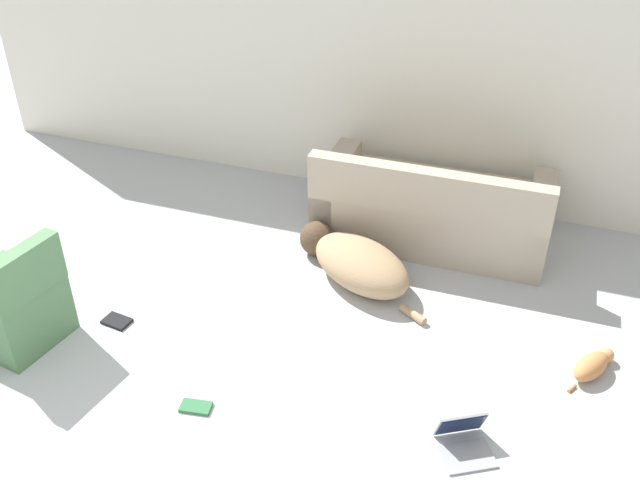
# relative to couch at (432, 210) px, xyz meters

# --- Properties ---
(wall_back) EXTENTS (7.73, 0.06, 2.63)m
(wall_back) POSITION_rel_couch_xyz_m (-0.92, 0.69, 1.04)
(wall_back) COLOR silver
(wall_back) RESTS_ON ground_plane
(couch) EXTENTS (1.95, 0.93, 0.84)m
(couch) POSITION_rel_couch_xyz_m (0.00, 0.00, 0.00)
(couch) COLOR tan
(couch) RESTS_ON ground_plane
(dog) EXTENTS (1.27, 0.93, 0.34)m
(dog) POSITION_rel_couch_xyz_m (-0.44, -0.78, -0.11)
(dog) COLOR #A38460
(dog) RESTS_ON ground_plane
(cat) EXTENTS (0.32, 0.47, 0.15)m
(cat) POSITION_rel_couch_xyz_m (1.38, -1.28, -0.21)
(cat) COLOR #BC7A47
(cat) RESTS_ON ground_plane
(laptop_open) EXTENTS (0.42, 0.43, 0.23)m
(laptop_open) POSITION_rel_couch_xyz_m (0.67, -2.19, -0.21)
(laptop_open) COLOR gray
(laptop_open) RESTS_ON ground_plane
(book_black) EXTENTS (0.22, 0.16, 0.02)m
(book_black) POSITION_rel_couch_xyz_m (-1.94, -1.88, -0.27)
(book_black) COLOR black
(book_black) RESTS_ON ground_plane
(book_green) EXTENTS (0.21, 0.14, 0.02)m
(book_green) POSITION_rel_couch_xyz_m (-0.99, -2.45, -0.27)
(book_green) COLOR #2D663D
(book_green) RESTS_ON ground_plane
(side_chair) EXTENTS (0.74, 0.67, 0.83)m
(side_chair) POSITION_rel_couch_xyz_m (-2.50, -2.25, 0.01)
(side_chair) COLOR #4C754C
(side_chair) RESTS_ON ground_plane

